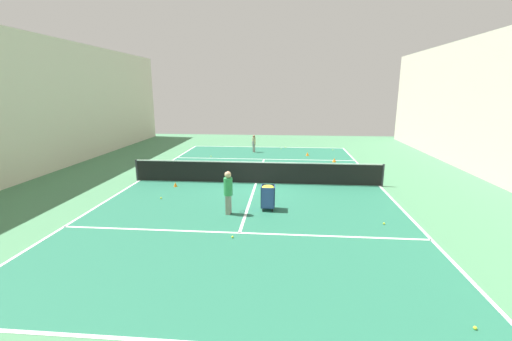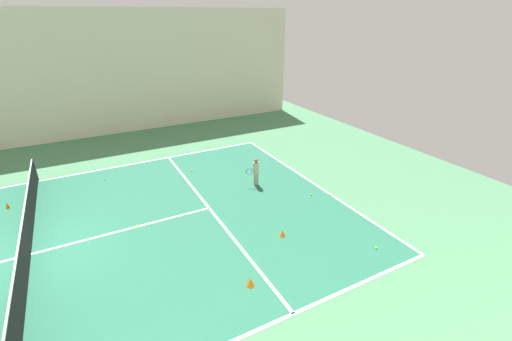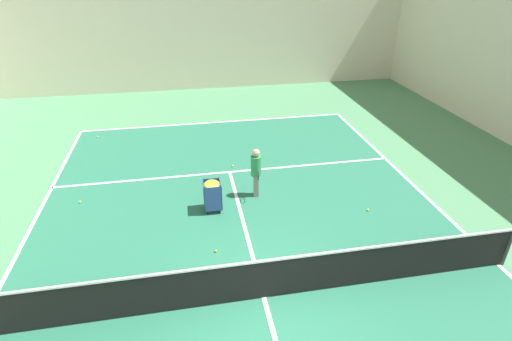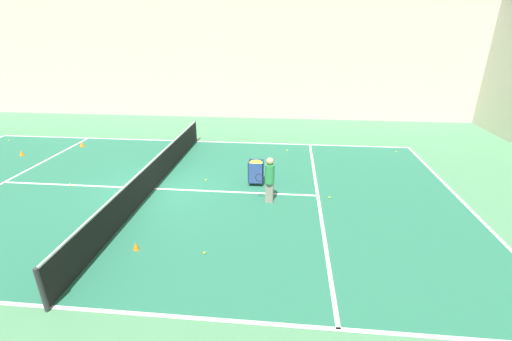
# 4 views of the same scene
# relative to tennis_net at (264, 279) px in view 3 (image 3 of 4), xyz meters

# --- Properties ---
(ground_plane) EXTENTS (36.78, 36.78, 0.00)m
(ground_plane) POSITION_rel_tennis_net_xyz_m (0.00, 0.00, -0.55)
(ground_plane) COLOR #477F56
(court_playing_area) EXTENTS (11.74, 21.72, 0.00)m
(court_playing_area) POSITION_rel_tennis_net_xyz_m (0.00, 0.00, -0.55)
(court_playing_area) COLOR #23664C
(court_playing_area) RESTS_ON ground
(line_baseline_far) EXTENTS (11.74, 0.10, 0.00)m
(line_baseline_far) POSITION_rel_tennis_net_xyz_m (0.00, 10.86, -0.55)
(line_baseline_far) COLOR white
(line_baseline_far) RESTS_ON ground
(line_sideline_right) EXTENTS (0.10, 21.72, 0.00)m
(line_sideline_right) POSITION_rel_tennis_net_xyz_m (5.87, 0.00, -0.55)
(line_sideline_right) COLOR white
(line_sideline_right) RESTS_ON ground
(line_service_far) EXTENTS (11.74, 0.10, 0.00)m
(line_service_far) POSITION_rel_tennis_net_xyz_m (0.00, 5.97, -0.55)
(line_service_far) COLOR white
(line_service_far) RESTS_ON ground
(line_centre_service) EXTENTS (0.10, 11.94, 0.00)m
(line_centre_service) POSITION_rel_tennis_net_xyz_m (0.00, 0.00, -0.55)
(line_centre_service) COLOR white
(line_centre_service) RESTS_ON ground
(hall_enclosure_far) EXTENTS (22.80, 0.15, 7.27)m
(hall_enclosure_far) POSITION_rel_tennis_net_xyz_m (0.00, 16.47, 3.08)
(hall_enclosure_far) COLOR beige
(hall_enclosure_far) RESTS_ON ground
(tennis_net) EXTENTS (12.04, 0.10, 1.07)m
(tennis_net) POSITION_rel_tennis_net_xyz_m (0.00, 0.00, 0.00)
(tennis_net) COLOR #2D2D33
(tennis_net) RESTS_ON ground
(coach_at_net) EXTENTS (0.36, 0.67, 1.60)m
(coach_at_net) POSITION_rel_tennis_net_xyz_m (0.63, 4.29, 0.37)
(coach_at_net) COLOR gray
(coach_at_net) RESTS_ON ground
(ball_cart) EXTENTS (0.51, 0.55, 0.95)m
(ball_cart) POSITION_rel_tennis_net_xyz_m (-0.78, 3.70, 0.11)
(ball_cart) COLOR #2D478C
(ball_cart) RESTS_ON ground
(training_cone_0) EXTENTS (0.17, 0.17, 0.22)m
(training_cone_0) POSITION_rel_tennis_net_xyz_m (3.72, 0.93, -0.44)
(training_cone_0) COLOR orange
(training_cone_0) RESTS_ON ground
(tennis_ball_3) EXTENTS (0.07, 0.07, 0.07)m
(tennis_ball_3) POSITION_rel_tennis_net_xyz_m (-4.77, 4.83, -0.52)
(tennis_ball_3) COLOR yellow
(tennis_ball_3) RESTS_ON ground
(tennis_ball_4) EXTENTS (0.07, 0.07, 0.07)m
(tennis_ball_4) POSITION_rel_tennis_net_xyz_m (0.16, 6.36, -0.52)
(tennis_ball_4) COLOR yellow
(tennis_ball_4) RESTS_ON ground
(tennis_ball_6) EXTENTS (0.07, 0.07, 0.07)m
(tennis_ball_6) POSITION_rel_tennis_net_xyz_m (-5.06, 10.03, -0.52)
(tennis_ball_6) COLOR yellow
(tennis_ball_6) RESTS_ON ground
(tennis_ball_7) EXTENTS (0.07, 0.07, 0.07)m
(tennis_ball_7) POSITION_rel_tennis_net_xyz_m (3.73, 2.79, -0.52)
(tennis_ball_7) COLOR yellow
(tennis_ball_7) RESTS_ON ground
(tennis_ball_8) EXTENTS (0.07, 0.07, 0.07)m
(tennis_ball_8) POSITION_rel_tennis_net_xyz_m (-0.89, 1.74, -0.52)
(tennis_ball_8) COLOR yellow
(tennis_ball_8) RESTS_ON ground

